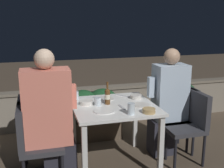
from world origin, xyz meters
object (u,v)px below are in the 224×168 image
at_px(person_white_polo, 50,117).
at_px(chair_right_near, 190,120).
at_px(beer_bottle, 107,96).
at_px(potted_plant, 182,100).
at_px(chair_left_far, 32,128).
at_px(person_coral_top, 51,119).
at_px(chair_left_near, 32,139).
at_px(chair_right_far, 181,113).
at_px(person_blue_shirt, 167,102).

height_order(person_white_polo, chair_right_near, person_white_polo).
xyz_separation_m(beer_bottle, potted_plant, (1.37, 0.76, -0.39)).
height_order(beer_bottle, potted_plant, beer_bottle).
bearing_deg(chair_left_far, beer_bottle, -5.18).
xyz_separation_m(person_coral_top, chair_right_near, (1.56, 0.03, -0.18)).
distance_m(chair_left_near, beer_bottle, 0.90).
relative_size(chair_right_far, beer_bottle, 3.32).
bearing_deg(potted_plant, chair_left_far, -162.52).
xyz_separation_m(person_coral_top, chair_right_far, (1.58, 0.29, -0.18)).
bearing_deg(person_blue_shirt, potted_plant, 48.66).
bearing_deg(beer_bottle, potted_plant, 29.13).
relative_size(person_coral_top, chair_left_far, 1.66).
relative_size(person_coral_top, beer_bottle, 5.50).
bearing_deg(beer_bottle, chair_right_near, -11.09).
bearing_deg(chair_left_near, person_blue_shirt, 10.39).
bearing_deg(person_white_polo, person_blue_shirt, 0.11).
distance_m(person_coral_top, chair_right_near, 1.57).
bearing_deg(chair_left_near, person_white_polo, 56.51).
distance_m(chair_left_near, chair_right_near, 1.75).
xyz_separation_m(person_blue_shirt, potted_plant, (0.60, 0.69, -0.23)).
height_order(chair_left_far, chair_right_far, same).
distance_m(person_coral_top, potted_plant, 2.24).
relative_size(chair_right_near, beer_bottle, 3.32).
bearing_deg(chair_left_far, chair_left_near, -89.69).
bearing_deg(person_coral_top, beer_bottle, 18.70).
distance_m(chair_left_near, person_white_polo, 0.36).
bearing_deg(chair_right_near, chair_right_far, 85.10).
bearing_deg(beer_bottle, chair_left_near, -165.36).
xyz_separation_m(chair_left_far, potted_plant, (2.19, 0.69, -0.07)).
relative_size(chair_right_far, potted_plant, 1.18).
xyz_separation_m(person_coral_top, person_white_polo, (0.00, 0.29, -0.08)).
relative_size(chair_left_near, potted_plant, 1.18).
xyz_separation_m(person_coral_top, beer_bottle, (0.63, 0.21, 0.13)).
xyz_separation_m(chair_left_near, beer_bottle, (0.82, 0.21, 0.31)).
relative_size(chair_left_far, beer_bottle, 3.32).
bearing_deg(person_white_polo, potted_plant, 19.04).
distance_m(chair_right_near, potted_plant, 1.04).
height_order(chair_left_far, person_blue_shirt, person_blue_shirt).
distance_m(chair_right_far, potted_plant, 0.80).
distance_m(person_coral_top, person_blue_shirt, 1.42).
distance_m(chair_right_near, chair_right_far, 0.26).
bearing_deg(person_white_polo, beer_bottle, -6.75).
bearing_deg(person_coral_top, chair_left_near, 180.00).
relative_size(chair_right_far, person_blue_shirt, 0.64).
height_order(person_coral_top, beer_bottle, person_coral_top).
bearing_deg(beer_bottle, chair_left_far, 174.82).
xyz_separation_m(person_coral_top, chair_left_far, (-0.19, 0.29, -0.18)).
height_order(chair_right_far, beer_bottle, beer_bottle).
distance_m(beer_bottle, potted_plant, 1.61).
bearing_deg(person_white_polo, chair_left_far, 180.00).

